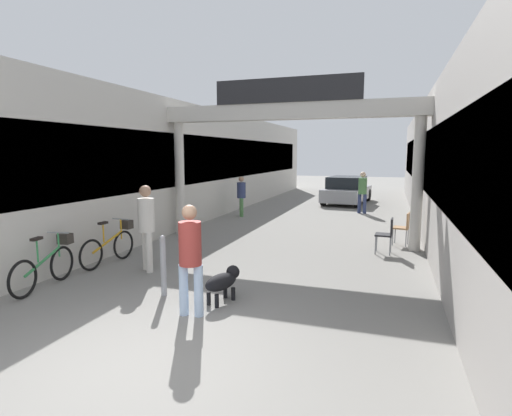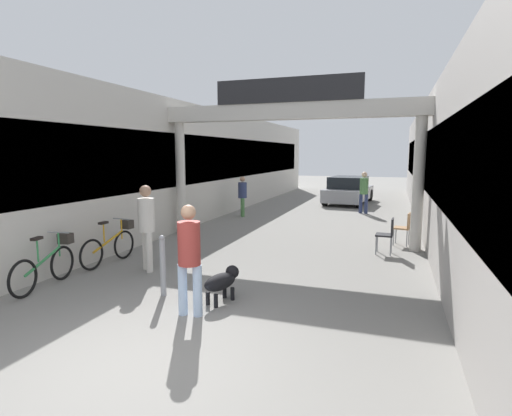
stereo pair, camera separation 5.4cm
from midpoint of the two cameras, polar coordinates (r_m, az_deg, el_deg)
ground_plane at (r=5.21m, az=-16.75°, el=-20.74°), size 80.00×80.00×0.00m
storefront_left at (r=16.65m, az=-9.45°, el=6.30°), size 3.00×26.00×4.09m
storefront_right at (r=14.89m, az=27.91°, el=5.33°), size 3.00×26.00×4.09m
arcade_sign_gateway at (r=11.04m, az=4.40°, el=11.56°), size 7.40×0.47×4.44m
pedestrian_with_dog at (r=6.10m, az=-9.62°, el=-6.35°), size 0.39×0.38×1.71m
pedestrian_companion at (r=8.60m, az=-15.56°, el=-1.94°), size 0.48×0.48×1.81m
pedestrian_carrying_crate at (r=15.61m, az=-2.20°, el=2.04°), size 0.45×0.45×1.57m
pedestrian_elderly_walking at (r=16.95m, az=14.88°, el=2.56°), size 0.44×0.44×1.71m
dog_on_leash at (r=6.77m, az=-4.90°, el=-10.34°), size 0.50×0.80×0.56m
bicycle_green_nearest at (r=8.40m, az=-27.80°, el=-7.05°), size 0.46×1.68×0.98m
bicycle_orange_second at (r=9.58m, az=-20.10°, el=-4.86°), size 0.46×1.69×0.98m
bollard_post_metal at (r=7.15m, az=-13.32°, el=-7.95°), size 0.10×0.10×1.07m
cafe_chair_black_nearer at (r=10.31m, az=18.09°, el=-3.31°), size 0.42×0.42×0.89m
cafe_chair_wood_farther at (r=11.41m, az=20.27°, el=-2.36°), size 0.47×0.47×0.89m
parked_car_silver at (r=20.27m, az=12.79°, el=2.49°), size 2.18×4.17×1.33m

